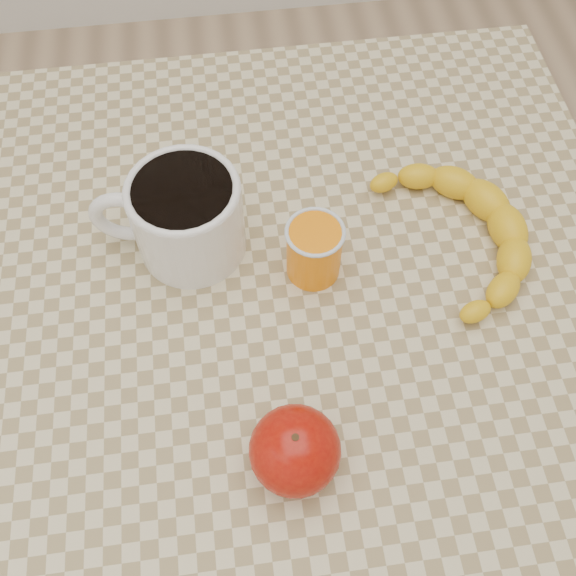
{
  "coord_description": "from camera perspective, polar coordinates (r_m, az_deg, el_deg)",
  "views": [
    {
      "loc": [
        -0.05,
        -0.34,
        1.35
      ],
      "look_at": [
        0.0,
        0.0,
        0.77
      ],
      "focal_mm": 40.0,
      "sensor_mm": 36.0,
      "label": 1
    }
  ],
  "objects": [
    {
      "name": "apple",
      "position": [
        0.59,
        0.62,
        -14.23
      ],
      "size": [
        0.08,
        0.08,
        0.08
      ],
      "color": "#8D0904",
      "rests_on": "table"
    },
    {
      "name": "coffee_mug",
      "position": [
        0.69,
        -9.22,
        6.44
      ],
      "size": [
        0.17,
        0.14,
        0.1
      ],
      "color": "white",
      "rests_on": "table"
    },
    {
      "name": "table",
      "position": [
        0.77,
        0.0,
        -3.98
      ],
      "size": [
        0.8,
        0.8,
        0.75
      ],
      "color": "beige",
      "rests_on": "ground"
    },
    {
      "name": "orange_juice_glass",
      "position": [
        0.68,
        2.34,
        3.4
      ],
      "size": [
        0.06,
        0.06,
        0.07
      ],
      "color": "orange",
      "rests_on": "table"
    },
    {
      "name": "banana",
      "position": [
        0.74,
        15.07,
        4.78
      ],
      "size": [
        0.25,
        0.3,
        0.04
      ],
      "primitive_type": null,
      "rotation": [
        0.0,
        0.0,
        0.14
      ],
      "color": "yellow",
      "rests_on": "table"
    },
    {
      "name": "ground",
      "position": [
        1.4,
        0.0,
        -16.16
      ],
      "size": [
        3.0,
        3.0,
        0.0
      ],
      "primitive_type": "plane",
      "color": "tan",
      "rests_on": "ground"
    }
  ]
}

